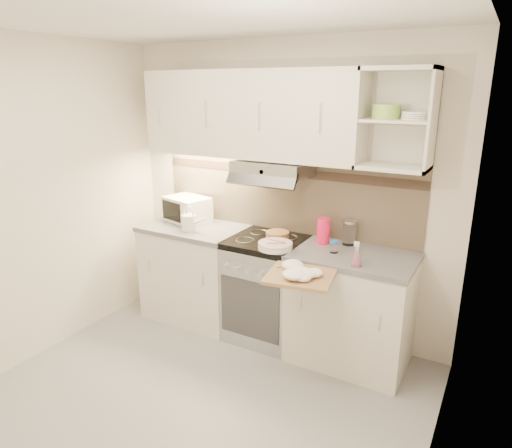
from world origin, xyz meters
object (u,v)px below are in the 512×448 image
Objects in this scene: watering_can at (190,222)px; pink_pitcher at (323,231)px; plate_stack at (275,246)px; cutting_board at (300,276)px; electric_range at (267,288)px; glass_jar at (349,233)px; spray_bottle at (357,256)px; microwave at (187,209)px.

pink_pitcher is (1.15, 0.25, 0.03)m from watering_can.
watering_can is at bearing 176.28° from plate_stack.
cutting_board is (1.24, -0.40, -0.10)m from watering_can.
electric_range is 0.86m from glass_jar.
plate_stack is 0.50m from cutting_board.
glass_jar is (1.34, 0.32, 0.02)m from watering_can.
cutting_board is (0.54, -0.52, 0.42)m from electric_range.
pink_pitcher is 1.07× the size of spray_bottle.
glass_jar is (1.55, 0.09, -0.01)m from microwave.
microwave is 1.70× the size of plate_stack.
electric_range is at bearing 7.08° from microwave.
cutting_board is (1.45, -0.63, -0.14)m from microwave.
microwave is (-0.91, 0.11, 0.56)m from electric_range.
plate_stack is 0.67m from spray_bottle.
microwave is at bearing 165.06° from plate_stack.
cutting_board is at bearing -97.66° from glass_jar.
cutting_board is at bearing -21.28° from watering_can.
electric_range is at bearing -162.53° from glass_jar.
watering_can is 1.54m from spray_bottle.
electric_range reaches higher than cutting_board.
microwave reaches higher than pink_pitcher.
glass_jar is (0.19, 0.07, -0.00)m from pink_pitcher.
watering_can is at bearing -34.42° from microwave.
microwave is 2.23× the size of pink_pitcher.
pink_pitcher reaches higher than cutting_board.
electric_range is 2.01× the size of cutting_board.
glass_jar reaches higher than spray_bottle.
microwave is at bearing -176.63° from glass_jar.
plate_stack is at bearing 160.27° from spray_bottle.
pink_pitcher is (0.28, 0.31, 0.08)m from plate_stack.
microwave reaches higher than electric_range.
pink_pitcher is (0.45, 0.13, 0.55)m from electric_range.
watering_can reaches higher than glass_jar.
watering_can is 0.57× the size of cutting_board.
plate_stack is (1.08, -0.29, -0.09)m from microwave.
pink_pitcher is 1.04× the size of glass_jar.
plate_stack is at bearing -7.31° from watering_can.
spray_bottle reaches higher than cutting_board.
spray_bottle is (1.54, -0.10, -0.00)m from watering_can.
watering_can is at bearing -166.46° from glass_jar.
spray_bottle reaches higher than plate_stack.
microwave reaches higher than glass_jar.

